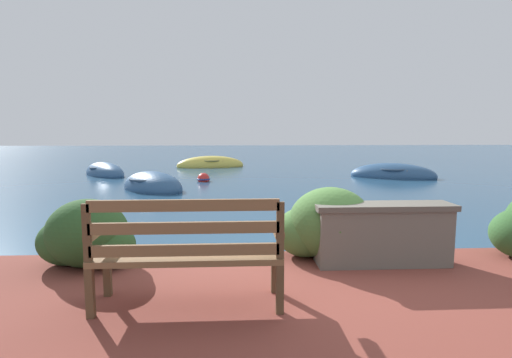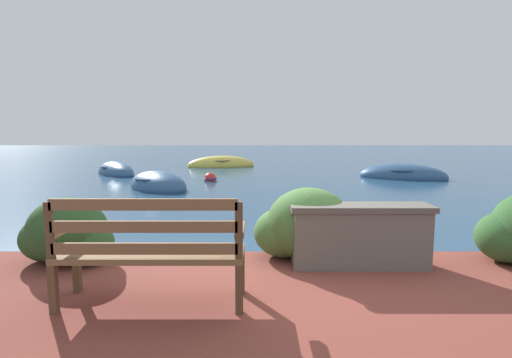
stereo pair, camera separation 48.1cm
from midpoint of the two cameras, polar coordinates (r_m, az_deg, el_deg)
ground_plane at (r=4.99m, az=8.30°, el=-12.63°), size 80.00×80.00×0.00m
park_bench at (r=3.38m, az=-11.13°, el=-9.73°), size 1.55×0.48×0.93m
stone_wall at (r=4.48m, az=17.42°, el=-7.68°), size 1.49×0.39×0.67m
hedge_clump_far_left at (r=4.76m, az=-23.06°, el=-7.38°), size 1.07×0.77×0.73m
hedge_clump_left at (r=4.60m, az=10.10°, el=-6.93°), size 1.19×0.86×0.81m
rowboat_nearest at (r=11.72m, az=-12.95°, el=-1.00°), size 2.49×2.58×0.90m
rowboat_mid at (r=14.94m, az=20.84°, el=0.40°), size 3.20×2.33×0.89m
rowboat_far at (r=16.06m, az=-18.86°, el=0.89°), size 2.46×2.77×0.84m
rowboat_outer at (r=18.38m, az=-4.49°, el=1.98°), size 3.22×1.71×0.88m
mooring_buoy at (r=13.29m, az=-5.78°, el=0.03°), size 0.44×0.44×0.40m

